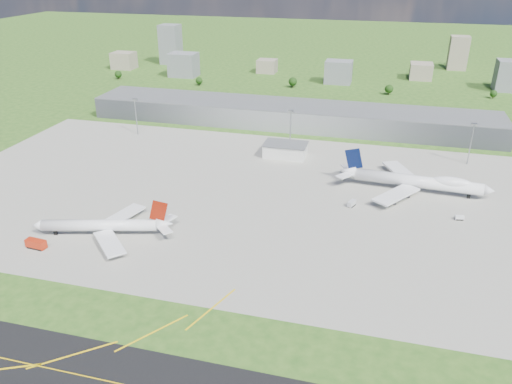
% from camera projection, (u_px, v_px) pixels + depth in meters
% --- Properties ---
extents(ground, '(1400.00, 1400.00, 0.00)m').
position_uv_depth(ground, '(286.00, 131.00, 362.18)').
color(ground, '#2B541A').
rests_on(ground, ground).
extents(apron, '(360.00, 190.00, 0.08)m').
position_uv_depth(apron, '(262.00, 196.00, 263.77)').
color(apron, '#9C998E').
rests_on(apron, ground).
extents(terminal, '(300.00, 42.00, 15.00)m').
position_uv_depth(terminal, '(290.00, 115.00, 372.06)').
color(terminal, gray).
rests_on(terminal, ground).
extents(ops_building, '(26.00, 16.00, 8.00)m').
position_uv_depth(ops_building, '(285.00, 150.00, 314.48)').
color(ops_building, silver).
rests_on(ops_building, ground).
extents(mast_west, '(3.50, 2.00, 25.90)m').
position_uv_depth(mast_west, '(135.00, 110.00, 346.97)').
color(mast_west, gray).
rests_on(mast_west, ground).
extents(mast_center, '(3.50, 2.00, 25.90)m').
position_uv_depth(mast_center, '(291.00, 122.00, 321.71)').
color(mast_center, gray).
rests_on(mast_center, ground).
extents(mast_east, '(3.50, 2.00, 25.90)m').
position_uv_depth(mast_east, '(472.00, 137.00, 296.44)').
color(mast_east, gray).
rests_on(mast_east, ground).
extents(airliner_red_twin, '(62.63, 47.89, 17.45)m').
position_uv_depth(airliner_red_twin, '(105.00, 226.00, 225.32)').
color(airliner_red_twin, white).
rests_on(airliner_red_twin, ground).
extents(airliner_blue_quad, '(79.85, 62.48, 20.84)m').
position_uv_depth(airliner_blue_quad, '(417.00, 182.00, 266.60)').
color(airliner_blue_quad, white).
rests_on(airliner_blue_quad, ground).
extents(fire_truck, '(9.42, 4.28, 4.01)m').
position_uv_depth(fire_truck, '(36.00, 244.00, 216.01)').
color(fire_truck, '#B5250C').
rests_on(fire_truck, ground).
extents(tug_yellow, '(3.84, 3.11, 1.69)m').
position_uv_depth(tug_yellow, '(155.00, 211.00, 246.57)').
color(tug_yellow, orange).
rests_on(tug_yellow, ground).
extents(van_white_near, '(4.55, 6.21, 2.85)m').
position_uv_depth(van_white_near, '(352.00, 204.00, 252.54)').
color(van_white_near, silver).
rests_on(van_white_near, ground).
extents(van_white_far, '(4.41, 2.58, 2.20)m').
position_uv_depth(van_white_far, '(459.00, 218.00, 239.47)').
color(van_white_far, silver).
rests_on(van_white_far, ground).
extents(bldg_far_w, '(24.00, 20.00, 18.00)m').
position_uv_depth(bldg_far_w, '(124.00, 60.00, 557.34)').
color(bldg_far_w, gray).
rests_on(bldg_far_w, ground).
extents(bldg_w, '(28.00, 22.00, 24.00)m').
position_uv_depth(bldg_w, '(184.00, 65.00, 520.21)').
color(bldg_w, slate).
rests_on(bldg_w, ground).
extents(bldg_cw, '(20.00, 18.00, 14.00)m').
position_uv_depth(bldg_cw, '(267.00, 66.00, 538.92)').
color(bldg_cw, gray).
rests_on(bldg_cw, ground).
extents(bldg_c, '(26.00, 20.00, 22.00)m').
position_uv_depth(bldg_c, '(338.00, 72.00, 492.63)').
color(bldg_c, slate).
rests_on(bldg_c, ground).
extents(bldg_ce, '(22.00, 24.00, 16.00)m').
position_uv_depth(bldg_ce, '(421.00, 71.00, 510.49)').
color(bldg_ce, gray).
rests_on(bldg_ce, ground).
extents(bldg_tall_w, '(22.00, 20.00, 44.00)m').
position_uv_depth(bldg_tall_w, '(171.00, 44.00, 577.52)').
color(bldg_tall_w, slate).
rests_on(bldg_tall_w, ground).
extents(bldg_tall_e, '(20.00, 18.00, 36.00)m').
position_uv_depth(bldg_tall_e, '(458.00, 53.00, 549.42)').
color(bldg_tall_e, gray).
rests_on(bldg_tall_e, ground).
extents(tree_far_w, '(7.20, 7.20, 8.80)m').
position_uv_depth(tree_far_w, '(118.00, 74.00, 510.71)').
color(tree_far_w, '#382314').
rests_on(tree_far_w, ground).
extents(tree_w, '(6.75, 6.75, 8.25)m').
position_uv_depth(tree_w, '(199.00, 81.00, 485.81)').
color(tree_w, '#382314').
rests_on(tree_w, ground).
extents(tree_c, '(8.10, 8.10, 9.90)m').
position_uv_depth(tree_c, '(293.00, 82.00, 477.82)').
color(tree_c, '#382314').
rests_on(tree_c, ground).
extents(tree_e, '(7.65, 7.65, 9.35)m').
position_uv_depth(tree_e, '(389.00, 89.00, 452.93)').
color(tree_e, '#382314').
rests_on(tree_e, ground).
extents(tree_far_e, '(6.30, 6.30, 7.70)m').
position_uv_depth(tree_far_e, '(494.00, 94.00, 441.41)').
color(tree_far_e, '#382314').
rests_on(tree_far_e, ground).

